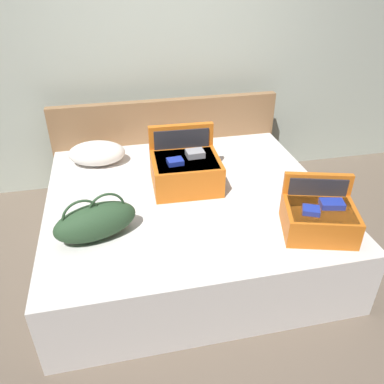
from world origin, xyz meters
TOP-DOWN VIEW (x-y plane):
  - ground_plane at (0.00, 0.00)m, footprint 12.00×12.00m
  - back_wall at (0.00, 1.65)m, footprint 8.00×0.10m
  - bed at (0.00, 0.40)m, footprint 2.06×1.89m
  - headboard at (0.00, 1.38)m, footprint 2.11×0.08m
  - hard_case_large at (0.01, 0.53)m, footprint 0.52×0.48m
  - hard_case_medium at (0.72, -0.22)m, footprint 0.52×0.48m
  - duffel_bag at (-0.66, 0.02)m, footprint 0.57×0.38m
  - pillow_near_headboard at (-0.65, 1.04)m, footprint 0.50×0.35m

SIDE VIEW (x-z plane):
  - ground_plane at x=0.00m, z-range 0.00..0.00m
  - bed at x=0.00m, z-range 0.00..0.51m
  - headboard at x=0.00m, z-range 0.00..0.91m
  - pillow_near_headboard at x=-0.65m, z-range 0.51..0.70m
  - hard_case_medium at x=0.72m, z-range 0.46..0.79m
  - duffel_bag at x=-0.66m, z-range 0.48..0.77m
  - hard_case_large at x=0.01m, z-range 0.44..0.86m
  - back_wall at x=0.00m, z-range 0.00..2.60m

